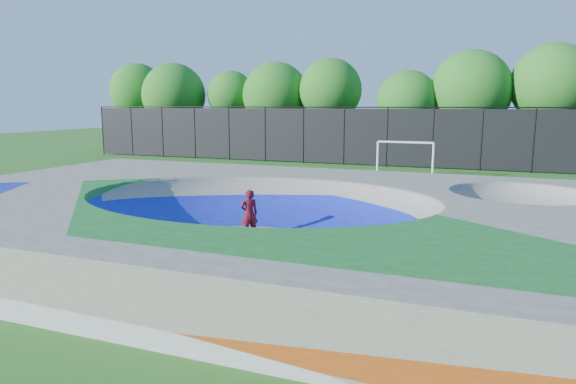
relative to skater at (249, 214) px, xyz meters
name	(u,v)px	position (x,y,z in m)	size (l,w,h in m)	color
ground	(257,243)	(0.50, -0.53, -0.77)	(120.00, 120.00, 0.00)	#235A19
skate_deck	(257,219)	(0.50, -0.53, -0.02)	(22.00, 14.00, 1.50)	gray
skater	(249,214)	(0.00, 0.00, 0.00)	(0.56, 0.37, 1.55)	#AA0D20
skateboard	(250,237)	(0.00, 0.00, -0.75)	(0.78, 0.22, 0.05)	black
soccer_goal	(405,153)	(2.54, 15.11, 0.71)	(3.23, 0.12, 2.13)	white
fence	(387,136)	(0.50, 20.47, 1.32)	(48.09, 0.09, 4.04)	black
treeline	(364,93)	(-2.31, 25.35, 4.27)	(51.50, 6.26, 8.31)	#4A2F25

